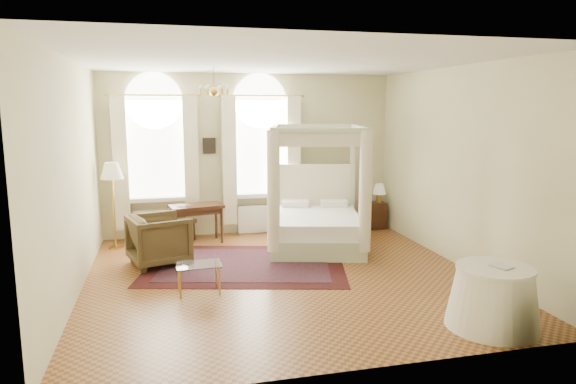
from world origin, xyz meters
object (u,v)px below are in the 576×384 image
at_px(canopy_bed, 316,220).
at_px(writing_desk, 196,210).
at_px(stool, 185,222).
at_px(armchair, 159,240).
at_px(nightstand, 375,215).
at_px(side_table, 493,297).
at_px(floor_lamp, 112,175).
at_px(coffee_table, 198,267).

relative_size(canopy_bed, writing_desk, 2.27).
bearing_deg(stool, canopy_bed, -26.22).
bearing_deg(armchair, nightstand, -87.66).
relative_size(armchair, side_table, 0.84).
distance_m(writing_desk, stool, 0.49).
height_order(canopy_bed, writing_desk, canopy_bed).
bearing_deg(canopy_bed, writing_desk, 158.80).
bearing_deg(floor_lamp, side_table, -45.27).
xyz_separation_m(armchair, coffee_table, (0.55, -1.54, -0.04)).
xyz_separation_m(writing_desk, stool, (-0.22, 0.33, -0.29)).
xyz_separation_m(writing_desk, side_table, (3.21, -4.77, -0.28)).
bearing_deg(nightstand, coffee_table, -142.42).
height_order(canopy_bed, stool, canopy_bed).
height_order(canopy_bed, coffee_table, canopy_bed).
height_order(writing_desk, stool, writing_desk).
height_order(writing_desk, coffee_table, writing_desk).
bearing_deg(floor_lamp, nightstand, 3.55).
relative_size(stool, floor_lamp, 0.28).
relative_size(nightstand, coffee_table, 0.89).
xyz_separation_m(canopy_bed, side_table, (1.03, -3.93, -0.15)).
bearing_deg(writing_desk, floor_lamp, -179.97).
xyz_separation_m(nightstand, coffee_table, (-4.04, -3.11, 0.10)).
distance_m(canopy_bed, floor_lamp, 3.89).
xyz_separation_m(writing_desk, armchair, (-0.71, -1.24, -0.22)).
relative_size(armchair, coffee_table, 1.45).
xyz_separation_m(armchair, side_table, (3.91, -3.53, -0.05)).
distance_m(canopy_bed, nightstand, 2.09).
relative_size(stool, coffee_table, 0.72).
bearing_deg(canopy_bed, nightstand, 34.63).
distance_m(coffee_table, floor_lamp, 3.25).
height_order(nightstand, armchair, armchair).
relative_size(canopy_bed, side_table, 2.22).
relative_size(nightstand, writing_desk, 0.53).
bearing_deg(side_table, floor_lamp, 134.73).
height_order(stool, floor_lamp, floor_lamp).
bearing_deg(stool, armchair, -107.36).
distance_m(armchair, side_table, 5.27).
bearing_deg(nightstand, side_table, -97.51).
bearing_deg(coffee_table, writing_desk, 86.73).
relative_size(canopy_bed, armchair, 2.63).
height_order(canopy_bed, nightstand, canopy_bed).
relative_size(nightstand, side_table, 0.52).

